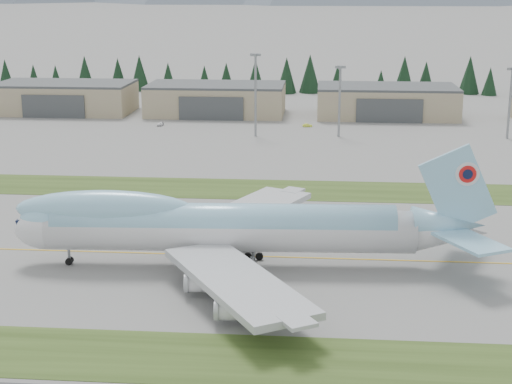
# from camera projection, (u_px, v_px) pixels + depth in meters

# --- Properties ---
(ground) EXTENTS (7000.00, 7000.00, 0.00)m
(ground) POSITION_uv_depth(u_px,v_px,m) (187.00, 254.00, 133.98)
(ground) COLOR #626260
(ground) RESTS_ON ground
(grass_strip_near) EXTENTS (400.00, 14.00, 0.08)m
(grass_strip_near) POSITION_uv_depth(u_px,v_px,m) (135.00, 356.00, 97.38)
(grass_strip_near) COLOR #2C4117
(grass_strip_near) RESTS_ON ground
(grass_strip_far) EXTENTS (400.00, 18.00, 0.08)m
(grass_strip_far) POSITION_uv_depth(u_px,v_px,m) (220.00, 189.00, 177.33)
(grass_strip_far) COLOR #2C4117
(grass_strip_far) RESTS_ON ground
(taxiway_line_main) EXTENTS (400.00, 0.40, 0.02)m
(taxiway_line_main) POSITION_uv_depth(u_px,v_px,m) (187.00, 254.00, 133.98)
(taxiway_line_main) COLOR gold
(taxiway_line_main) RESTS_ON ground
(boeing_747_freighter) EXTENTS (78.47, 67.92, 20.74)m
(boeing_747_freighter) POSITION_uv_depth(u_px,v_px,m) (225.00, 226.00, 126.67)
(boeing_747_freighter) COLOR silver
(boeing_747_freighter) RESTS_ON ground
(hangar_left) EXTENTS (48.00, 26.60, 10.80)m
(hangar_left) POSITION_uv_depth(u_px,v_px,m) (65.00, 97.00, 282.73)
(hangar_left) COLOR tan
(hangar_left) RESTS_ON ground
(hangar_center) EXTENTS (48.00, 26.60, 10.80)m
(hangar_center) POSITION_uv_depth(u_px,v_px,m) (216.00, 99.00, 278.23)
(hangar_center) COLOR tan
(hangar_center) RESTS_ON ground
(hangar_right) EXTENTS (48.00, 26.60, 10.80)m
(hangar_right) POSITION_uv_depth(u_px,v_px,m) (387.00, 101.00, 273.32)
(hangar_right) COLOR tan
(hangar_right) RESTS_ON ground
(floodlight_masts) EXTENTS (99.32, 6.11, 24.97)m
(floodlight_masts) POSITION_uv_depth(u_px,v_px,m) (417.00, 87.00, 231.97)
(floodlight_masts) COLOR gray
(floodlight_masts) RESTS_ON ground
(service_vehicle_a) EXTENTS (1.85, 3.88, 1.28)m
(service_vehicle_a) POSITION_uv_depth(u_px,v_px,m) (161.00, 126.00, 256.68)
(service_vehicle_a) COLOR silver
(service_vehicle_a) RESTS_ON ground
(service_vehicle_b) EXTENTS (3.31, 1.79, 1.04)m
(service_vehicle_b) POSITION_uv_depth(u_px,v_px,m) (307.00, 127.00, 254.66)
(service_vehicle_b) COLOR #D2E539
(service_vehicle_b) RESTS_ON ground
(service_vehicle_c) EXTENTS (1.74, 3.96, 1.13)m
(service_vehicle_c) POSITION_uv_depth(u_px,v_px,m) (445.00, 122.00, 263.61)
(service_vehicle_c) COLOR silver
(service_vehicle_c) RESTS_ON ground
(conifer_belt) EXTENTS (281.46, 15.34, 16.32)m
(conifer_belt) POSITION_uv_depth(u_px,v_px,m) (283.00, 76.00, 336.04)
(conifer_belt) COLOR black
(conifer_belt) RESTS_ON ground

